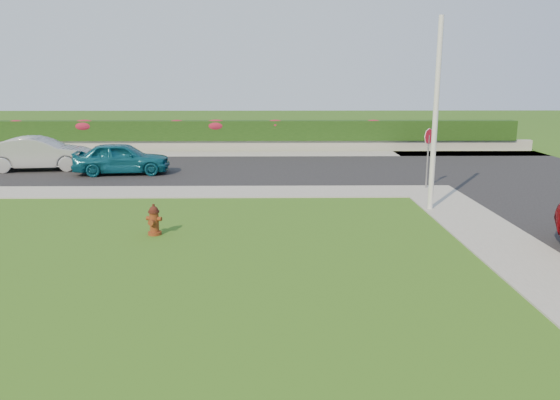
{
  "coord_description": "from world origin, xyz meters",
  "views": [
    {
      "loc": [
        1.29,
        -10.31,
        4.03
      ],
      "look_at": [
        1.48,
        3.67,
        0.9
      ],
      "focal_mm": 35.0,
      "sensor_mm": 36.0,
      "label": 1
    }
  ],
  "objects_px": {
    "fire_hydrant": "(154,220)",
    "stop_sign": "(428,145)",
    "utility_pole": "(435,116)",
    "sedan_silver": "(39,153)",
    "sedan_teal": "(122,158)"
  },
  "relations": [
    {
      "from": "sedan_teal",
      "to": "sedan_silver",
      "type": "bearing_deg",
      "value": 69.05
    },
    {
      "from": "sedan_teal",
      "to": "utility_pole",
      "type": "xyz_separation_m",
      "value": [
        11.33,
        -6.53,
        2.2
      ]
    },
    {
      "from": "sedan_silver",
      "to": "utility_pole",
      "type": "bearing_deg",
      "value": -124.22
    },
    {
      "from": "fire_hydrant",
      "to": "sedan_teal",
      "type": "height_order",
      "value": "sedan_teal"
    },
    {
      "from": "sedan_silver",
      "to": "utility_pole",
      "type": "height_order",
      "value": "utility_pole"
    },
    {
      "from": "fire_hydrant",
      "to": "sedan_silver",
      "type": "height_order",
      "value": "sedan_silver"
    },
    {
      "from": "stop_sign",
      "to": "sedan_silver",
      "type": "bearing_deg",
      "value": 143.51
    },
    {
      "from": "utility_pole",
      "to": "sedan_silver",
      "type": "bearing_deg",
      "value": 153.53
    },
    {
      "from": "fire_hydrant",
      "to": "stop_sign",
      "type": "relative_size",
      "value": 0.37
    },
    {
      "from": "fire_hydrant",
      "to": "utility_pole",
      "type": "distance_m",
      "value": 8.84
    },
    {
      "from": "sedan_silver",
      "to": "fire_hydrant",
      "type": "bearing_deg",
      "value": -152.65
    },
    {
      "from": "fire_hydrant",
      "to": "sedan_teal",
      "type": "relative_size",
      "value": 0.21
    },
    {
      "from": "utility_pole",
      "to": "stop_sign",
      "type": "height_order",
      "value": "utility_pole"
    },
    {
      "from": "sedan_silver",
      "to": "utility_pole",
      "type": "xyz_separation_m",
      "value": [
        15.26,
        -7.6,
        2.14
      ]
    },
    {
      "from": "fire_hydrant",
      "to": "sedan_teal",
      "type": "xyz_separation_m",
      "value": [
        -3.3,
        9.2,
        0.32
      ]
    }
  ]
}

